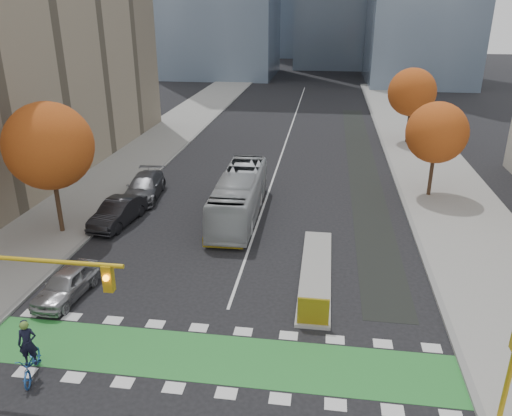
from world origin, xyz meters
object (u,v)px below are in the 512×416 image
(tree_west, at_px, (49,146))
(parked_car_c, at_px, (144,187))
(parked_car_b, at_px, (118,212))
(tree_east_near, at_px, (437,133))
(cyclist, at_px, (31,358))
(hazard_board, at_px, (313,312))
(tree_east_far, at_px, (412,92))
(parked_car_a, at_px, (67,284))
(bus, at_px, (239,195))

(tree_west, distance_m, parked_car_c, 8.81)
(parked_car_b, bearing_deg, tree_east_near, 28.74)
(cyclist, bearing_deg, hazard_board, 6.27)
(tree_east_far, relative_size, parked_car_a, 1.81)
(hazard_board, bearing_deg, parked_car_b, 143.64)
(tree_east_far, bearing_deg, parked_car_b, -131.58)
(parked_car_a, relative_size, parked_car_b, 0.84)
(tree_east_far, xyz_separation_m, cyclist, (-19.06, -38.50, -4.42))
(cyclist, relative_size, parked_car_a, 0.58)
(tree_west, distance_m, parked_car_b, 5.92)
(cyclist, height_order, parked_car_a, cyclist)
(bus, bearing_deg, tree_east_near, 22.45)
(cyclist, height_order, parked_car_b, cyclist)
(cyclist, height_order, bus, bus)
(bus, distance_m, parked_car_b, 8.02)
(hazard_board, height_order, bus, bus)
(tree_west, height_order, tree_east_near, tree_west)
(tree_west, distance_m, tree_east_far, 35.73)
(hazard_board, relative_size, parked_car_b, 0.28)
(parked_car_b, bearing_deg, cyclist, -72.94)
(bus, bearing_deg, parked_car_b, -162.97)
(tree_west, bearing_deg, parked_car_c, 66.10)
(parked_car_c, bearing_deg, tree_east_near, 2.18)
(cyclist, relative_size, bus, 0.23)
(hazard_board, distance_m, cyclist, 11.56)
(hazard_board, height_order, tree_west, tree_west)
(cyclist, bearing_deg, parked_car_b, 81.99)
(bus, bearing_deg, tree_east_far, 56.58)
(tree_east_near, relative_size, parked_car_b, 1.41)
(cyclist, bearing_deg, parked_car_c, 79.50)
(tree_east_near, height_order, parked_car_b, tree_east_near)
(bus, bearing_deg, cyclist, -108.00)
(tree_east_near, distance_m, bus, 14.97)
(parked_car_a, relative_size, parked_car_c, 0.73)
(tree_west, bearing_deg, tree_east_far, 46.70)
(tree_east_near, relative_size, parked_car_a, 1.67)
(tree_east_far, xyz_separation_m, parked_car_c, (-21.50, -19.23, -4.40))
(tree_west, xyz_separation_m, parked_car_b, (3.00, 1.77, -4.79))
(parked_car_c, bearing_deg, tree_east_far, 35.24)
(parked_car_a, bearing_deg, tree_east_near, 45.71)
(tree_west, xyz_separation_m, parked_car_c, (3.00, 6.77, -4.78))
(parked_car_a, distance_m, parked_car_c, 13.81)
(tree_east_far, bearing_deg, parked_car_a, -121.84)
(hazard_board, height_order, parked_car_a, hazard_board)
(tree_east_far, bearing_deg, bus, -122.55)
(hazard_board, distance_m, parked_car_a, 12.02)
(hazard_board, bearing_deg, parked_car_a, 176.18)
(hazard_board, relative_size, parked_car_a, 0.33)
(hazard_board, bearing_deg, tree_west, 154.01)
(tree_east_far, bearing_deg, cyclist, -116.33)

